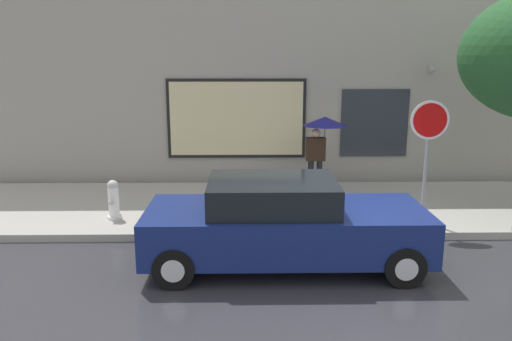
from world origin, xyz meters
TOP-DOWN VIEW (x-y plane):
  - ground_plane at (0.00, 0.00)m, footprint 60.00×60.00m
  - sidewalk at (0.00, 3.00)m, footprint 20.00×4.00m
  - building_facade at (-0.02, 5.50)m, footprint 20.00×0.67m
  - parked_car at (-0.98, -0.12)m, footprint 4.59×1.89m
  - fire_hydrant at (-4.33, 1.98)m, footprint 0.30×0.44m
  - pedestrian_with_umbrella at (0.24, 3.99)m, footprint 1.07×1.07m
  - stop_sign at (1.97, 1.62)m, footprint 0.76×0.10m

SIDE VIEW (x-z plane):
  - ground_plane at x=0.00m, z-range 0.00..0.00m
  - sidewalk at x=0.00m, z-range 0.00..0.15m
  - fire_hydrant at x=-4.33m, z-range 0.14..0.96m
  - parked_car at x=-0.98m, z-range -0.01..1.47m
  - pedestrian_with_umbrella at x=0.24m, z-range 0.74..2.61m
  - stop_sign at x=1.97m, z-range 0.66..3.12m
  - building_facade at x=-0.02m, z-range -0.02..6.98m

